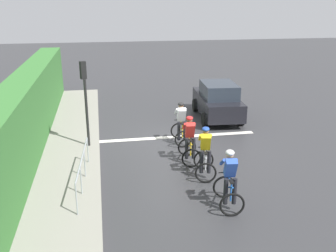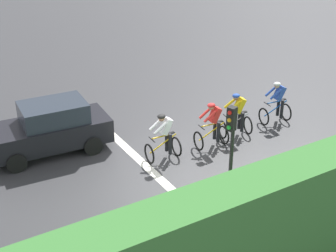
% 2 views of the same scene
% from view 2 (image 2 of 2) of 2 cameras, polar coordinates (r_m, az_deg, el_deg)
% --- Properties ---
extents(ground_plane, '(80.00, 80.00, 0.00)m').
position_cam_2_polar(ground_plane, '(16.25, -0.56, -4.20)').
color(ground_plane, '#333335').
extents(sidewalk_kerb, '(2.80, 23.51, 0.12)m').
position_cam_2_polar(sidewalk_kerb, '(14.41, 15.69, -9.49)').
color(sidewalk_kerb, gray).
rests_on(sidewalk_kerb, ground).
extents(stone_wall_low, '(0.44, 23.51, 0.59)m').
position_cam_2_polar(stone_wall_low, '(13.82, 18.47, -10.46)').
color(stone_wall_low, gray).
rests_on(stone_wall_low, ground).
extents(road_marking_stop_line, '(7.00, 0.30, 0.01)m').
position_cam_2_polar(road_marking_stop_line, '(15.99, -2.46, -4.76)').
color(road_marking_stop_line, silver).
rests_on(road_marking_stop_line, ground).
extents(cyclist_lead, '(0.81, 1.16, 1.66)m').
position_cam_2_polar(cyclist_lead, '(19.04, 12.56, 2.60)').
color(cyclist_lead, black).
rests_on(cyclist_lead, ground).
extents(cyclist_second, '(0.88, 1.19, 1.66)m').
position_cam_2_polar(cyclist_second, '(17.73, 8.03, 1.18)').
color(cyclist_second, black).
rests_on(cyclist_second, ground).
extents(cyclist_mid, '(0.77, 1.13, 1.66)m').
position_cam_2_polar(cyclist_mid, '(16.89, 5.22, 0.01)').
color(cyclist_mid, black).
rests_on(cyclist_mid, ground).
extents(cyclist_fourth, '(0.72, 1.11, 1.66)m').
position_cam_2_polar(cyclist_fourth, '(16.05, -0.46, -1.36)').
color(cyclist_fourth, black).
rests_on(cyclist_fourth, ground).
extents(car_black, '(2.12, 4.22, 1.76)m').
position_cam_2_polar(car_black, '(16.96, -13.61, -0.26)').
color(car_black, black).
rests_on(car_black, ground).
extents(traffic_light_near_crossing, '(0.26, 0.30, 3.34)m').
position_cam_2_polar(traffic_light_near_crossing, '(12.67, 7.31, -2.35)').
color(traffic_light_near_crossing, black).
rests_on(traffic_light_near_crossing, ground).
extents(pedestrian_railing_kerbside, '(0.28, 3.46, 1.03)m').
position_cam_2_polar(pedestrian_railing_kerbside, '(15.42, 17.27, -3.97)').
color(pedestrian_railing_kerbside, '#999EA3').
rests_on(pedestrian_railing_kerbside, ground).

